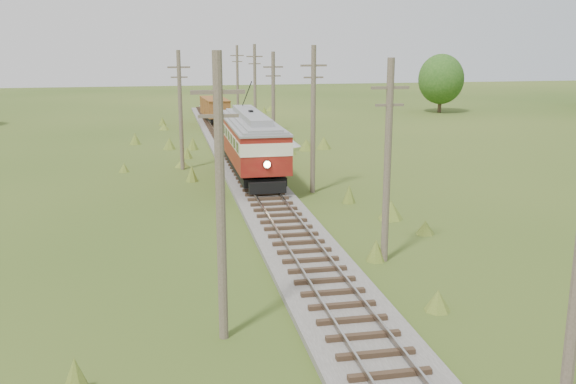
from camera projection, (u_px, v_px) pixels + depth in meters
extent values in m
cube|color=#605B54|center=(255.00, 182.00, 42.28)|extent=(3.60, 96.00, 0.25)
cube|color=#726659|center=(244.00, 178.00, 42.07)|extent=(0.08, 96.00, 0.17)
cube|color=#726659|center=(266.00, 177.00, 42.34)|extent=(0.08, 96.00, 0.17)
cube|color=#2D2116|center=(255.00, 179.00, 42.24)|extent=(2.40, 96.00, 0.16)
cube|color=black|center=(252.00, 164.00, 43.50)|extent=(2.61, 12.04, 0.49)
cube|color=maroon|center=(251.00, 149.00, 43.25)|extent=(3.07, 13.09, 1.20)
cube|color=#EFE8C3|center=(251.00, 134.00, 43.02)|extent=(3.10, 13.16, 0.76)
cube|color=black|center=(251.00, 134.00, 43.02)|extent=(3.13, 12.57, 0.60)
cube|color=maroon|center=(251.00, 126.00, 42.89)|extent=(3.07, 13.09, 0.33)
cube|color=gray|center=(251.00, 121.00, 42.81)|extent=(3.13, 13.22, 0.41)
cube|color=gray|center=(251.00, 115.00, 42.72)|extent=(1.39, 9.82, 0.44)
sphere|color=#FFF2BF|center=(267.00, 164.00, 36.88)|extent=(0.39, 0.39, 0.39)
cylinder|color=black|center=(247.00, 94.00, 44.31)|extent=(0.07, 5.08, 2.10)
cylinder|color=black|center=(249.00, 181.00, 38.63)|extent=(0.13, 0.87, 0.87)
cylinder|color=black|center=(276.00, 180.00, 38.94)|extent=(0.13, 0.87, 0.87)
cylinder|color=black|center=(232.00, 153.00, 48.09)|extent=(0.13, 0.87, 0.87)
cylinder|color=black|center=(253.00, 153.00, 48.39)|extent=(0.13, 0.87, 0.87)
cube|color=black|center=(215.00, 117.00, 71.68)|extent=(2.30, 6.56, 0.45)
cube|color=brown|center=(215.00, 107.00, 71.42)|extent=(2.82, 7.31, 1.79)
cube|color=brown|center=(214.00, 99.00, 71.20)|extent=(2.88, 7.46, 0.11)
cylinder|color=black|center=(212.00, 119.00, 69.48)|extent=(0.16, 0.72, 0.72)
cylinder|color=black|center=(224.00, 119.00, 69.82)|extent=(0.16, 0.72, 0.72)
cylinder|color=black|center=(206.00, 115.00, 73.52)|extent=(0.16, 0.72, 0.72)
cylinder|color=black|center=(218.00, 114.00, 73.86)|extent=(0.16, 0.72, 0.72)
cone|color=gray|center=(280.00, 138.00, 58.17)|extent=(3.18, 3.18, 1.19)
cone|color=gray|center=(291.00, 142.00, 57.43)|extent=(1.79, 1.79, 0.70)
cylinder|color=brown|center=(387.00, 163.00, 26.67)|extent=(0.30, 0.30, 8.60)
cube|color=brown|center=(390.00, 88.00, 25.95)|extent=(1.60, 0.12, 0.12)
cube|color=brown|center=(390.00, 105.00, 26.11)|extent=(1.20, 0.10, 0.10)
cylinder|color=brown|center=(313.00, 121.00, 39.01)|extent=(0.30, 0.30, 9.00)
cube|color=brown|center=(314.00, 65.00, 38.25)|extent=(1.60, 0.12, 0.12)
cube|color=brown|center=(314.00, 77.00, 38.41)|extent=(1.20, 0.10, 0.10)
cylinder|color=brown|center=(273.00, 105.00, 51.45)|extent=(0.30, 0.30, 8.40)
cube|color=brown|center=(273.00, 67.00, 50.76)|extent=(1.60, 0.12, 0.12)
cube|color=brown|center=(273.00, 76.00, 50.92)|extent=(1.20, 0.10, 0.10)
cylinder|color=brown|center=(255.00, 90.00, 63.88)|extent=(0.30, 0.30, 8.90)
cube|color=brown|center=(255.00, 56.00, 63.13)|extent=(1.60, 0.12, 0.12)
cube|color=brown|center=(255.00, 64.00, 63.29)|extent=(1.20, 0.10, 0.10)
cylinder|color=brown|center=(238.00, 83.00, 76.27)|extent=(0.30, 0.30, 8.70)
cube|color=brown|center=(237.00, 56.00, 75.55)|extent=(1.60, 0.12, 0.12)
cube|color=brown|center=(237.00, 62.00, 75.71)|extent=(1.20, 0.10, 0.10)
cylinder|color=brown|center=(221.00, 201.00, 19.48)|extent=(0.30, 0.30, 9.00)
cube|color=brown|center=(218.00, 92.00, 18.72)|extent=(1.60, 0.12, 0.12)
cube|color=brown|center=(218.00, 116.00, 18.88)|extent=(1.20, 0.10, 0.10)
cylinder|color=brown|center=(180.00, 111.00, 46.20)|extent=(0.30, 0.30, 8.60)
cube|color=brown|center=(179.00, 67.00, 45.48)|extent=(1.60, 0.12, 0.12)
cube|color=brown|center=(179.00, 77.00, 45.65)|extent=(1.20, 0.10, 0.10)
cylinder|color=#38281C|center=(440.00, 103.00, 83.94)|extent=(0.50, 0.50, 2.52)
ellipsoid|color=#1F4A16|center=(441.00, 79.00, 83.23)|extent=(5.88, 5.88, 6.47)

